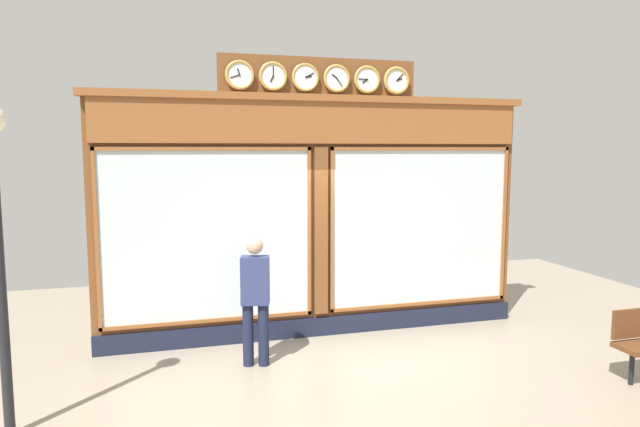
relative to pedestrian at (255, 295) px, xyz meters
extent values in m
plane|color=gray|center=(-1.12, 1.88, -0.93)|extent=(14.00, 14.00, 0.00)
cube|color=brown|center=(-1.12, -1.07, 0.81)|extent=(6.44, 0.30, 3.48)
cube|color=#191E33|center=(-1.12, -0.90, -0.79)|extent=(6.44, 0.08, 0.28)
cube|color=brown|center=(-1.12, -0.88, 2.25)|extent=(6.31, 0.08, 0.60)
cube|color=brown|center=(-1.12, -0.90, 2.60)|extent=(6.57, 0.20, 0.10)
cube|color=silver|center=(-2.76, -0.91, 0.66)|extent=(2.87, 0.02, 2.38)
cube|color=brown|center=(-2.76, -0.89, 1.88)|extent=(2.97, 0.04, 0.05)
cube|color=brown|center=(-2.76, -0.89, -0.56)|extent=(2.97, 0.04, 0.05)
cube|color=brown|center=(-4.22, -0.89, 0.66)|extent=(0.05, 0.04, 2.48)
cube|color=brown|center=(-1.30, -0.89, 0.66)|extent=(0.05, 0.04, 2.48)
cube|color=silver|center=(0.51, -0.91, 0.66)|extent=(2.87, 0.02, 2.38)
cube|color=brown|center=(0.51, -0.89, 1.88)|extent=(2.97, 0.04, 0.05)
cube|color=brown|center=(0.51, -0.89, -0.56)|extent=(2.97, 0.04, 0.05)
cube|color=brown|center=(1.97, -0.89, 0.66)|extent=(0.05, 0.04, 2.48)
cube|color=brown|center=(-0.95, -0.89, 0.66)|extent=(0.05, 0.04, 2.48)
cube|color=brown|center=(-1.12, -0.89, 0.66)|extent=(0.20, 0.10, 2.48)
cube|color=brown|center=(-1.12, -0.94, 2.88)|extent=(2.92, 0.06, 0.60)
cylinder|color=white|center=(-2.29, -0.86, 2.88)|extent=(0.33, 0.02, 0.33)
torus|color=#B79347|center=(-2.29, -0.86, 2.88)|extent=(0.41, 0.05, 0.41)
cube|color=black|center=(-2.33, -0.85, 2.90)|extent=(0.09, 0.01, 0.05)
cube|color=black|center=(-2.34, -0.85, 2.93)|extent=(0.11, 0.01, 0.11)
sphere|color=black|center=(-2.29, -0.85, 2.88)|extent=(0.02, 0.02, 0.02)
cylinder|color=white|center=(-1.82, -0.86, 2.88)|extent=(0.33, 0.02, 0.33)
torus|color=#B79347|center=(-1.82, -0.86, 2.88)|extent=(0.41, 0.05, 0.41)
cube|color=black|center=(-1.79, -0.85, 2.86)|extent=(0.08, 0.01, 0.07)
cube|color=black|center=(-1.75, -0.85, 2.88)|extent=(0.14, 0.01, 0.02)
sphere|color=black|center=(-1.82, -0.85, 2.88)|extent=(0.02, 0.02, 0.02)
cylinder|color=white|center=(-1.36, -0.86, 2.88)|extent=(0.33, 0.02, 0.33)
torus|color=#B79347|center=(-1.36, -0.86, 2.88)|extent=(0.40, 0.04, 0.40)
cube|color=black|center=(-1.32, -0.85, 2.91)|extent=(0.08, 0.01, 0.07)
cube|color=black|center=(-1.40, -0.85, 2.82)|extent=(0.09, 0.01, 0.12)
sphere|color=black|center=(-1.36, -0.85, 2.88)|extent=(0.02, 0.02, 0.02)
cylinder|color=white|center=(-0.89, -0.86, 2.88)|extent=(0.33, 0.02, 0.33)
torus|color=#B79347|center=(-0.89, -0.86, 2.88)|extent=(0.40, 0.04, 0.40)
cube|color=black|center=(-0.94, -0.85, 2.89)|extent=(0.09, 0.01, 0.03)
cube|color=black|center=(-0.95, -0.85, 2.91)|extent=(0.13, 0.01, 0.08)
sphere|color=black|center=(-0.89, -0.85, 2.88)|extent=(0.02, 0.02, 0.02)
cylinder|color=white|center=(-0.43, -0.86, 2.88)|extent=(0.33, 0.02, 0.33)
torus|color=#B79347|center=(-0.43, -0.86, 2.88)|extent=(0.41, 0.05, 0.41)
cube|color=black|center=(-0.41, -0.85, 2.84)|extent=(0.06, 0.01, 0.09)
cube|color=black|center=(-0.43, -0.85, 2.95)|extent=(0.01, 0.01, 0.14)
sphere|color=black|center=(-0.43, -0.85, 2.88)|extent=(0.02, 0.02, 0.02)
cylinder|color=white|center=(0.04, -0.86, 2.88)|extent=(0.33, 0.02, 0.33)
torus|color=#B79347|center=(0.04, -0.86, 2.88)|extent=(0.41, 0.05, 0.41)
cube|color=black|center=(0.05, -0.85, 2.92)|extent=(0.05, 0.01, 0.09)
cube|color=black|center=(0.11, -0.85, 2.86)|extent=(0.14, 0.01, 0.05)
sphere|color=black|center=(0.04, -0.85, 2.88)|extent=(0.02, 0.02, 0.02)
cylinder|color=#191E38|center=(0.10, -0.02, -0.52)|extent=(0.14, 0.14, 0.82)
cylinder|color=#191E38|center=(-0.10, 0.02, -0.52)|extent=(0.14, 0.14, 0.82)
cube|color=navy|center=(0.00, 0.00, 0.20)|extent=(0.40, 0.30, 0.62)
sphere|color=tan|center=(0.00, 0.00, 0.65)|extent=(0.22, 0.22, 0.22)
cylinder|color=black|center=(2.62, 1.13, 0.54)|extent=(0.10, 0.10, 2.93)
cylinder|color=black|center=(-4.22, 1.82, -0.71)|extent=(0.06, 0.06, 0.45)
camera|label=1|loc=(1.11, 7.00, 1.87)|focal=31.49mm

